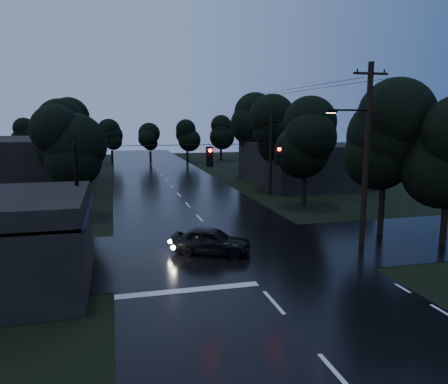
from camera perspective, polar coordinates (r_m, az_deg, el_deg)
name	(u,v)px	position (r m, az deg, el deg)	size (l,w,h in m)	color
ground	(337,375)	(13.55, 14.58, -22.17)	(160.00, 160.00, 0.00)	black
main_road	(179,195)	(41.04, -5.91, -0.39)	(12.00, 120.00, 0.02)	black
cross_street	(228,251)	(23.83, 0.50, -7.67)	(60.00, 9.00, 0.02)	black
building_far_right	(300,164)	(48.50, 9.95, 3.68)	(10.00, 14.00, 4.40)	black
building_far_left	(35,162)	(50.88, -23.51, 3.64)	(10.00, 16.00, 5.00)	black
utility_pole_main	(365,152)	(24.88, 17.94, 4.95)	(3.50, 0.30, 10.00)	black
utility_pole_far	(271,153)	(40.66, 6.11, 5.03)	(2.00, 0.30, 7.50)	black
anchor_pole_left	(78,207)	(21.46, -18.53, -1.84)	(0.18, 0.18, 6.00)	black
span_signals	(244,155)	(22.01, 2.59, 4.83)	(15.00, 0.37, 1.12)	black
tree_corner_near	(386,137)	(27.93, 20.37, 6.79)	(4.48, 4.48, 9.44)	black
tree_left_a	(65,145)	(32.22, -20.03, 5.76)	(3.92, 3.92, 8.26)	black
tree_left_b	(67,136)	(40.21, -19.81, 6.96)	(4.20, 4.20, 8.85)	black
tree_left_c	(70,129)	(50.21, -19.46, 7.82)	(4.48, 4.48, 9.44)	black
tree_right_a	(306,137)	(35.29, 10.64, 7.07)	(4.20, 4.20, 8.85)	black
tree_right_b	(277,130)	(42.88, 6.88, 8.08)	(4.48, 4.48, 9.44)	black
tree_right_c	(251,124)	(52.51, 3.54, 8.80)	(4.76, 4.76, 10.03)	black
car	(211,241)	(23.13, -1.66, -6.38)	(1.67, 4.16, 1.42)	black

